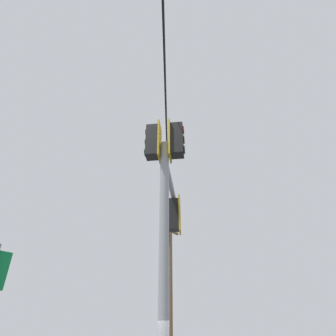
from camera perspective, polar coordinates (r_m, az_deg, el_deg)
signal_mast_assembly at (r=6.82m, az=-0.11°, el=-7.74°), size 2.62×3.24×6.92m
utility_pole_wooden at (r=17.41m, az=0.31°, el=-22.68°), size 0.40×1.83×9.63m
overhead_wire_span at (r=7.97m, az=-0.74°, el=23.05°), size 17.25×18.47×1.94m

